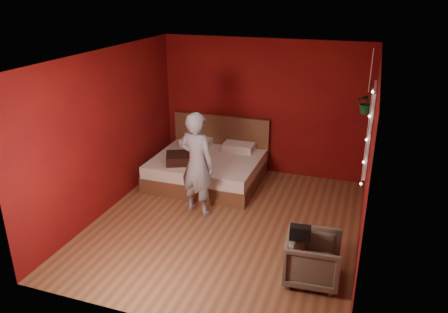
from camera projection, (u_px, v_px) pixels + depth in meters
floor at (225, 224)px, 6.86m from camera, size 4.50×4.50×0.00m
room_walls at (225, 121)px, 6.23m from camera, size 4.04×4.54×2.62m
window at (370, 129)px, 6.50m from camera, size 0.05×0.97×1.27m
fairy_lights at (366, 140)px, 6.04m from camera, size 0.04×0.04×1.45m
bed at (209, 166)px, 8.28m from camera, size 1.97×1.68×1.08m
person at (197, 164)px, 6.91m from camera, size 0.71×0.55×1.70m
armchair at (313, 259)px, 5.45m from camera, size 0.73×0.72×0.63m
handbag at (300, 233)px, 5.26m from camera, size 0.27×0.15×0.18m
throw_pillow at (179, 158)px, 7.87m from camera, size 0.62×0.62×0.17m
hanging_plant at (367, 103)px, 6.95m from camera, size 0.35×0.31×1.03m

